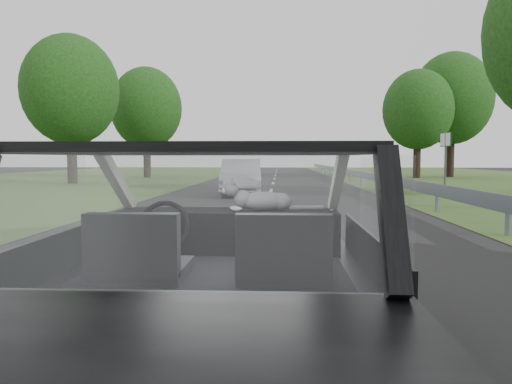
# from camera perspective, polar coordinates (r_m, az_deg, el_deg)

# --- Properties ---
(ground) EXTENTS (140.00, 140.00, 0.00)m
(ground) POSITION_cam_1_polar(r_m,az_deg,el_deg) (3.29, -4.39, -20.86)
(ground) COLOR black
(ground) RESTS_ON ground
(subject_car) EXTENTS (1.80, 4.00, 1.45)m
(subject_car) POSITION_cam_1_polar(r_m,az_deg,el_deg) (3.06, -4.46, -8.45)
(subject_car) COLOR black
(subject_car) RESTS_ON ground
(dashboard) EXTENTS (1.58, 0.45, 0.30)m
(dashboard) POSITION_cam_1_polar(r_m,az_deg,el_deg) (3.65, -3.24, -4.44)
(dashboard) COLOR black
(dashboard) RESTS_ON subject_car
(driver_seat) EXTENTS (0.50, 0.72, 0.42)m
(driver_seat) POSITION_cam_1_polar(r_m,az_deg,el_deg) (2.83, -13.34, -6.35)
(driver_seat) COLOR black
(driver_seat) RESTS_ON subject_car
(passenger_seat) EXTENTS (0.50, 0.72, 0.42)m
(passenger_seat) POSITION_cam_1_polar(r_m,az_deg,el_deg) (2.72, 3.17, -6.67)
(passenger_seat) COLOR black
(passenger_seat) RESTS_ON subject_car
(steering_wheel) EXTENTS (0.36, 0.36, 0.04)m
(steering_wheel) POSITION_cam_1_polar(r_m,az_deg,el_deg) (3.42, -10.46, -3.88)
(steering_wheel) COLOR black
(steering_wheel) RESTS_ON dashboard
(cat) EXTENTS (0.55, 0.28, 0.24)m
(cat) POSITION_cam_1_polar(r_m,az_deg,el_deg) (3.61, 0.90, -0.89)
(cat) COLOR gray
(cat) RESTS_ON dashboard
(guardrail) EXTENTS (0.05, 90.00, 0.32)m
(guardrail) POSITION_cam_1_polar(r_m,az_deg,el_deg) (13.57, 19.56, 0.31)
(guardrail) COLOR gray
(guardrail) RESTS_ON ground
(other_car) EXTENTS (1.85, 4.19, 1.35)m
(other_car) POSITION_cam_1_polar(r_m,az_deg,el_deg) (18.60, -1.70, 1.74)
(other_car) COLOR #A4A8B0
(other_car) RESTS_ON ground
(highway_sign) EXTENTS (0.21, 0.97, 2.42)m
(highway_sign) POSITION_cam_1_polar(r_m,az_deg,el_deg) (21.83, 20.83, 3.22)
(highway_sign) COLOR #13431F
(highway_sign) RESTS_ON ground
(tree_2) EXTENTS (5.67, 5.67, 7.21)m
(tree_2) POSITION_cam_1_polar(r_m,az_deg,el_deg) (36.16, 17.99, 7.25)
(tree_2) COLOR black
(tree_2) RESTS_ON ground
(tree_3) EXTENTS (7.03, 7.03, 8.68)m
(tree_3) POSITION_cam_1_polar(r_m,az_deg,el_deg) (38.77, 21.43, 8.02)
(tree_3) COLOR black
(tree_3) RESTS_ON ground
(tree_5) EXTENTS (5.79, 5.79, 7.69)m
(tree_5) POSITION_cam_1_polar(r_m,az_deg,el_deg) (28.63, -20.40, 8.61)
(tree_5) COLOR black
(tree_5) RESTS_ON ground
(tree_6) EXTENTS (5.43, 5.43, 7.52)m
(tree_6) POSITION_cam_1_polar(r_m,az_deg,el_deg) (36.21, -12.40, 7.59)
(tree_6) COLOR black
(tree_6) RESTS_ON ground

